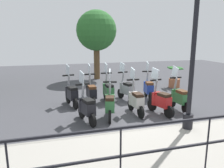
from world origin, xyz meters
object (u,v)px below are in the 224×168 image
scooter_near_4 (87,107)px  scooter_far_0 (148,88)px  scooter_far_2 (108,90)px  scooter_far_3 (91,92)px  scooter_far_1 (126,89)px  scooter_near_2 (136,100)px  scooter_near_3 (110,104)px  lamp_post_near (192,62)px  scooter_far_4 (71,93)px  potted_palm (174,79)px  tree_distant (96,31)px  scooter_near_1 (161,100)px  scooter_near_0 (179,97)px

scooter_near_4 → scooter_far_0: size_ratio=1.00×
scooter_far_2 → scooter_far_3: 0.70m
scooter_far_1 → scooter_near_2: bearing=157.6°
scooter_near_3 → scooter_far_3: same height
lamp_post_near → scooter_far_4: lamp_post_near is taller
scooter_near_4 → scooter_far_4: (1.75, 0.29, 0.00)m
potted_palm → scooter_near_3: scooter_near_3 is taller
tree_distant → scooter_far_1: 5.54m
scooter_near_4 → scooter_far_4: 1.77m
scooter_near_1 → scooter_near_3: same height
scooter_near_1 → potted_palm: bearing=-52.0°
potted_palm → scooter_near_1: 4.34m
scooter_near_0 → scooter_near_4: (-0.21, 3.30, 0.00)m
scooter_far_0 → scooter_far_4: 3.16m
lamp_post_near → scooter_near_4: lamp_post_near is taller
lamp_post_near → scooter_near_1: (1.53, -0.01, -1.45)m
lamp_post_near → scooter_near_3: 2.78m
scooter_far_3 → scooter_far_0: bearing=-90.1°
tree_distant → scooter_far_2: size_ratio=2.68×
tree_distant → scooter_near_4: bearing=165.6°
lamp_post_near → tree_distant: (8.37, 0.72, 0.95)m
scooter_near_0 → scooter_far_3: size_ratio=1.00×
scooter_near_1 → scooter_far_3: 2.66m
tree_distant → scooter_near_4: (-6.86, 1.76, -2.40)m
scooter_near_3 → scooter_far_4: (1.63, 1.05, 0.00)m
scooter_far_1 → scooter_near_0: bearing=-154.8°
scooter_near_0 → scooter_near_3: size_ratio=1.00×
scooter_near_0 → scooter_near_2: 1.61m
lamp_post_near → scooter_far_3: lamp_post_near is taller
scooter_near_1 → tree_distant: bearing=-8.7°
tree_distant → scooter_near_4: 7.48m
lamp_post_near → scooter_near_3: (1.63, 1.71, -1.45)m
scooter_near_2 → scooter_far_4: size_ratio=1.00×
scooter_near_1 → scooter_near_2: size_ratio=1.00×
scooter_near_2 → scooter_far_3: bearing=37.9°
tree_distant → scooter_near_0: 7.24m
scooter_near_4 → scooter_far_0: (1.81, -2.87, 0.00)m
scooter_far_2 → scooter_far_4: bearing=92.4°
scooter_near_1 → scooter_near_2: 0.82m
scooter_near_1 → scooter_near_4: 2.48m
lamp_post_near → scooter_far_3: bearing=31.6°
potted_palm → scooter_far_0: scooter_far_0 is taller
tree_distant → scooter_far_2: (-5.02, 0.60, -2.40)m
lamp_post_near → scooter_near_4: size_ratio=2.63×
potted_palm → scooter_far_1: (-1.60, 3.18, 0.04)m
scooter_far_0 → scooter_near_0: bearing=-152.5°
tree_distant → scooter_near_1: bearing=-174.0°
tree_distant → scooter_far_2: tree_distant is taller
lamp_post_near → scooter_far_1: bearing=9.2°
tree_distant → scooter_far_0: (-5.06, -1.11, -2.40)m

